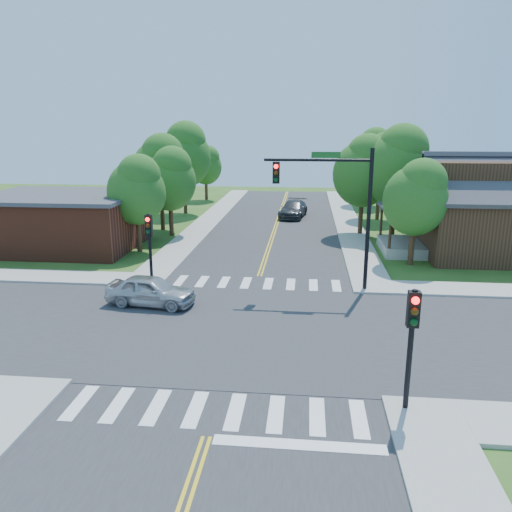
# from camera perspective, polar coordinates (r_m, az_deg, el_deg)

# --- Properties ---
(ground) EXTENTS (100.00, 100.00, 0.00)m
(ground) POSITION_cam_1_polar(r_m,az_deg,el_deg) (20.98, -1.58, -8.38)
(ground) COLOR #2A531A
(ground) RESTS_ON ground
(road_ns) EXTENTS (10.00, 90.00, 0.04)m
(road_ns) POSITION_cam_1_polar(r_m,az_deg,el_deg) (20.97, -1.58, -8.33)
(road_ns) COLOR #2D2D30
(road_ns) RESTS_ON ground
(road_ew) EXTENTS (90.00, 10.00, 0.04)m
(road_ew) POSITION_cam_1_polar(r_m,az_deg,el_deg) (20.97, -1.58, -8.32)
(road_ew) COLOR #2D2D30
(road_ew) RESTS_ON ground
(intersection_patch) EXTENTS (10.20, 10.20, 0.06)m
(intersection_patch) POSITION_cam_1_polar(r_m,az_deg,el_deg) (20.98, -1.58, -8.38)
(intersection_patch) COLOR #2D2D30
(intersection_patch) RESTS_ON ground
(sidewalk_ne) EXTENTS (40.00, 40.00, 0.14)m
(sidewalk_ne) POSITION_cam_1_polar(r_m,az_deg,el_deg) (38.27, 26.00, 0.87)
(sidewalk_ne) COLOR #9E9B93
(sidewalk_ne) RESTS_ON ground
(sidewalk_nw) EXTENTS (40.00, 40.00, 0.14)m
(sidewalk_nw) POSITION_cam_1_polar(r_m,az_deg,el_deg) (40.32, -21.39, 1.99)
(sidewalk_nw) COLOR #9E9B93
(sidewalk_nw) RESTS_ON ground
(crosswalk_north) EXTENTS (8.85, 2.00, 0.01)m
(crosswalk_north) POSITION_cam_1_polar(r_m,az_deg,el_deg) (26.74, 0.13, -3.12)
(crosswalk_north) COLOR white
(crosswalk_north) RESTS_ON ground
(crosswalk_south) EXTENTS (8.85, 2.00, 0.01)m
(crosswalk_south) POSITION_cam_1_polar(r_m,az_deg,el_deg) (15.51, -4.67, -17.16)
(crosswalk_south) COLOR white
(crosswalk_south) RESTS_ON ground
(centerline) EXTENTS (0.30, 90.00, 0.01)m
(centerline) POSITION_cam_1_polar(r_m,az_deg,el_deg) (20.96, -1.59, -8.27)
(centerline) COLOR yellow
(centerline) RESTS_ON ground
(stop_bar) EXTENTS (4.60, 0.45, 0.09)m
(stop_bar) POSITION_cam_1_polar(r_m,az_deg,el_deg) (14.16, 4.93, -20.83)
(stop_bar) COLOR white
(stop_bar) RESTS_ON ground
(signal_mast_ne) EXTENTS (5.30, 0.42, 7.20)m
(signal_mast_ne) POSITION_cam_1_polar(r_m,az_deg,el_deg) (24.99, 9.02, 6.75)
(signal_mast_ne) COLOR black
(signal_mast_ne) RESTS_ON ground
(signal_pole_se) EXTENTS (0.34, 0.42, 3.80)m
(signal_pole_se) POSITION_cam_1_polar(r_m,az_deg,el_deg) (14.93, 17.40, -7.87)
(signal_pole_se) COLOR black
(signal_pole_se) RESTS_ON ground
(signal_pole_nw) EXTENTS (0.34, 0.42, 3.80)m
(signal_pole_nw) POSITION_cam_1_polar(r_m,az_deg,el_deg) (26.61, -12.10, 2.29)
(signal_pole_nw) COLOR black
(signal_pole_nw) RESTS_ON ground
(house_ne) EXTENTS (13.05, 8.80, 7.11)m
(house_ne) POSITION_cam_1_polar(r_m,az_deg,el_deg) (35.99, 26.35, 5.34)
(house_ne) COLOR black
(house_ne) RESTS_ON ground
(building_nw) EXTENTS (10.40, 8.40, 3.73)m
(building_nw) POSITION_cam_1_polar(r_m,az_deg,el_deg) (36.96, -21.22, 3.80)
(building_nw) COLOR brown
(building_nw) RESTS_ON ground
(tree_e_a) EXTENTS (3.79, 3.60, 6.44)m
(tree_e_a) POSITION_cam_1_polar(r_m,az_deg,el_deg) (31.00, 17.93, 6.55)
(tree_e_a) COLOR #382314
(tree_e_a) RESTS_ON ground
(tree_e_b) EXTENTS (4.96, 4.71, 8.43)m
(tree_e_b) POSITION_cam_1_polar(r_m,az_deg,el_deg) (38.17, 15.95, 10.07)
(tree_e_b) COLOR #382314
(tree_e_b) RESTS_ON ground
(tree_e_c) EXTENTS (4.54, 4.31, 7.71)m
(tree_e_c) POSITION_cam_1_polar(r_m,az_deg,el_deg) (45.95, 14.16, 10.28)
(tree_e_c) COLOR #382314
(tree_e_c) RESTS_ON ground
(tree_e_d) EXTENTS (4.77, 4.53, 8.11)m
(tree_e_d) POSITION_cam_1_polar(r_m,az_deg,el_deg) (54.29, 13.20, 11.22)
(tree_e_d) COLOR #382314
(tree_e_d) RESTS_ON ground
(tree_w_a) EXTENTS (3.82, 3.63, 6.50)m
(tree_w_a) POSITION_cam_1_polar(r_m,az_deg,el_deg) (33.75, -13.43, 7.53)
(tree_w_a) COLOR #382314
(tree_w_a) RESTS_ON ground
(tree_w_b) EXTENTS (4.53, 4.31, 7.71)m
(tree_w_b) POSITION_cam_1_polar(r_m,az_deg,el_deg) (40.70, -10.81, 9.95)
(tree_w_b) COLOR #382314
(tree_w_b) RESTS_ON ground
(tree_w_c) EXTENTS (5.13, 4.87, 8.71)m
(tree_w_c) POSITION_cam_1_polar(r_m,az_deg,el_deg) (48.31, -8.20, 11.54)
(tree_w_c) COLOR #382314
(tree_w_c) RESTS_ON ground
(tree_w_d) EXTENTS (3.60, 3.42, 6.13)m
(tree_w_d) POSITION_cam_1_polar(r_m,az_deg,el_deg) (57.21, -5.70, 10.37)
(tree_w_d) COLOR #382314
(tree_w_d) RESTS_ON ground
(tree_house) EXTENTS (4.53, 4.31, 7.71)m
(tree_house) POSITION_cam_1_polar(r_m,az_deg,el_deg) (38.84, 12.28, 9.66)
(tree_house) COLOR #382314
(tree_house) RESTS_ON ground
(tree_bldg) EXTENTS (4.01, 3.81, 6.81)m
(tree_bldg) POSITION_cam_1_polar(r_m,az_deg,el_deg) (38.42, -9.78, 8.84)
(tree_bldg) COLOR #382314
(tree_bldg) RESTS_ON ground
(car_silver) EXTENTS (2.78, 4.61, 1.42)m
(car_silver) POSITION_cam_1_polar(r_m,az_deg,el_deg) (23.89, -11.94, -3.97)
(car_silver) COLOR #B6B9BE
(car_silver) RESTS_ON ground
(car_dgrey) EXTENTS (3.55, 5.76, 1.50)m
(car_dgrey) POSITION_cam_1_polar(r_m,az_deg,el_deg) (46.19, 4.28, 5.32)
(car_dgrey) COLOR #313336
(car_dgrey) RESTS_ON ground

